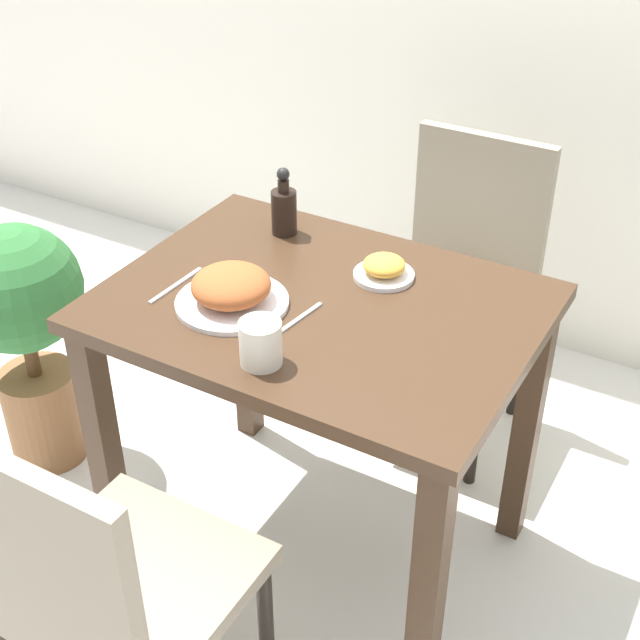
% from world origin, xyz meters
% --- Properties ---
extents(ground_plane, '(16.00, 16.00, 0.00)m').
position_xyz_m(ground_plane, '(0.00, 0.00, 0.00)').
color(ground_plane, silver).
extents(dining_table, '(0.95, 0.71, 0.77)m').
position_xyz_m(dining_table, '(0.00, 0.00, 0.64)').
color(dining_table, '#3D2819').
rests_on(dining_table, ground_plane).
extents(chair_near, '(0.42, 0.42, 0.90)m').
position_xyz_m(chair_near, '(-0.07, -0.69, 0.51)').
color(chair_near, gray).
rests_on(chair_near, ground_plane).
extents(chair_far, '(0.42, 0.42, 0.90)m').
position_xyz_m(chair_far, '(0.08, 0.69, 0.51)').
color(chair_far, gray).
rests_on(chair_far, ground_plane).
extents(food_plate, '(0.25, 0.25, 0.09)m').
position_xyz_m(food_plate, '(-0.16, -0.11, 0.81)').
color(food_plate, white).
rests_on(food_plate, dining_table).
extents(side_plate, '(0.14, 0.14, 0.05)m').
position_xyz_m(side_plate, '(0.08, 0.16, 0.80)').
color(side_plate, white).
rests_on(side_plate, dining_table).
extents(drink_cup, '(0.09, 0.09, 0.09)m').
position_xyz_m(drink_cup, '(0.01, -0.26, 0.82)').
color(drink_cup, silver).
rests_on(drink_cup, dining_table).
extents(sauce_bottle, '(0.06, 0.06, 0.18)m').
position_xyz_m(sauce_bottle, '(-0.24, 0.23, 0.84)').
color(sauce_bottle, black).
rests_on(sauce_bottle, dining_table).
extents(fork_utensil, '(0.02, 0.18, 0.00)m').
position_xyz_m(fork_utensil, '(-0.32, -0.11, 0.78)').
color(fork_utensil, silver).
rests_on(fork_utensil, dining_table).
extents(spoon_utensil, '(0.04, 0.19, 0.00)m').
position_xyz_m(spoon_utensil, '(-0.01, -0.11, 0.78)').
color(spoon_utensil, silver).
rests_on(spoon_utensil, dining_table).
extents(potted_plant_left, '(0.36, 0.36, 0.76)m').
position_xyz_m(potted_plant_left, '(-0.89, -0.09, 0.47)').
color(potted_plant_left, brown).
rests_on(potted_plant_left, ground_plane).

